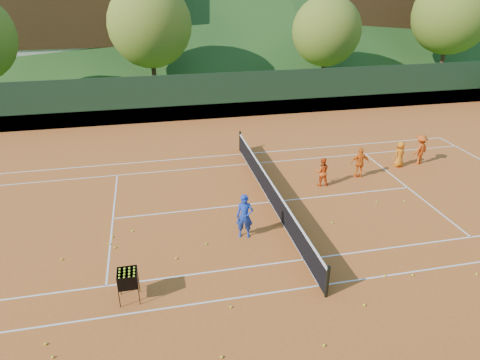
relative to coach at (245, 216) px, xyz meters
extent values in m
plane|color=#2D531A|center=(1.64, 2.31, -0.86)|extent=(400.00, 400.00, 0.00)
cube|color=#B1531C|center=(1.64, 2.31, -0.85)|extent=(40.00, 24.00, 0.02)
imported|color=#1936A4|center=(0.00, 0.00, 0.00)|extent=(0.70, 0.56, 1.67)
imported|color=#E55014|center=(4.31, 3.38, -0.17)|extent=(0.73, 0.61, 1.34)
imported|color=orange|center=(6.38, 3.83, -0.10)|extent=(0.90, 0.48, 1.46)
imported|color=orange|center=(8.87, 4.56, -0.18)|extent=(0.73, 0.58, 1.31)
imported|color=#CD4C12|center=(10.04, 4.67, -0.08)|extent=(1.11, 0.87, 1.51)
sphere|color=#D8F729|center=(-4.59, 0.21, -0.80)|extent=(0.07, 0.07, 0.07)
sphere|color=#D8F729|center=(5.94, 1.28, -0.80)|extent=(0.07, 0.07, 0.07)
sphere|color=#D8F729|center=(7.17, 1.15, -0.80)|extent=(0.07, 0.07, 0.07)
sphere|color=#D8F729|center=(-5.88, -4.36, -0.80)|extent=(0.07, 0.07, 0.07)
sphere|color=#D8F729|center=(3.82, -3.20, -0.80)|extent=(0.07, 0.07, 0.07)
sphere|color=#D8F729|center=(-4.41, -1.68, -0.80)|extent=(0.07, 0.07, 0.07)
sphere|color=#D8F729|center=(-4.71, 0.94, -0.80)|extent=(0.07, 0.07, 0.07)
sphere|color=#D8F729|center=(0.85, -5.44, -0.80)|extent=(0.07, 0.07, 0.07)
sphere|color=#D8F729|center=(2.57, -4.29, -0.80)|extent=(0.07, 0.07, 0.07)
sphere|color=#D8F729|center=(3.48, 0.14, -0.80)|extent=(0.07, 0.07, 0.07)
sphere|color=#D8F729|center=(-1.77, -5.25, -0.80)|extent=(0.07, 0.07, 0.07)
sphere|color=#D8F729|center=(-6.30, -0.12, -0.80)|extent=(0.07, 0.07, 0.07)
sphere|color=#D8F729|center=(-2.55, -0.88, -0.80)|extent=(0.07, 0.07, 0.07)
sphere|color=#D8F729|center=(4.69, -3.36, -0.80)|extent=(0.07, 0.07, 0.07)
sphere|color=#D8F729|center=(-6.13, -3.88, -0.80)|extent=(0.07, 0.07, 0.07)
sphere|color=#D8F729|center=(-1.45, -0.23, -0.80)|extent=(0.07, 0.07, 0.07)
sphere|color=#D8F729|center=(-4.00, 1.19, -0.80)|extent=(0.07, 0.07, 0.07)
sphere|color=#D8F729|center=(6.71, -3.75, -0.80)|extent=(0.07, 0.07, 0.07)
sphere|color=#D8F729|center=(-4.80, 0.48, -0.80)|extent=(0.07, 0.07, 0.07)
sphere|color=#D8F729|center=(-1.21, -3.55, -0.80)|extent=(0.07, 0.07, 0.07)
cube|color=silver|center=(1.64, -3.18, -0.83)|extent=(23.77, 0.06, 0.00)
cube|color=white|center=(1.64, 7.79, -0.83)|extent=(23.77, 0.06, 0.00)
cube|color=white|center=(1.64, -1.81, -0.83)|extent=(23.77, 0.06, 0.00)
cube|color=silver|center=(1.64, 6.42, -0.83)|extent=(23.77, 0.06, 0.00)
cube|color=white|center=(-4.76, 2.31, -0.83)|extent=(0.06, 8.23, 0.00)
cube|color=white|center=(8.04, 2.31, -0.83)|extent=(0.06, 8.23, 0.00)
cube|color=white|center=(1.64, 2.31, -0.83)|extent=(12.80, 0.06, 0.00)
cube|color=white|center=(1.64, 2.31, -0.83)|extent=(0.06, 10.97, 0.00)
cube|color=black|center=(1.64, 2.31, -0.39)|extent=(0.03, 11.97, 0.90)
cube|color=white|center=(1.64, 2.31, 0.08)|extent=(0.05, 11.97, 0.06)
cylinder|color=black|center=(1.64, -3.68, -0.29)|extent=(0.10, 0.10, 1.10)
cylinder|color=black|center=(1.64, 8.29, -0.29)|extent=(0.10, 0.10, 1.10)
cube|color=black|center=(1.64, 14.31, 0.66)|extent=(40.00, 0.05, 3.00)
cube|color=#1B5E29|center=(1.64, 14.31, -0.34)|extent=(40.40, 0.05, 1.00)
cylinder|color=black|center=(-4.30, -2.85, -0.56)|extent=(0.02, 0.02, 0.55)
cylinder|color=black|center=(-3.75, -2.85, -0.56)|extent=(0.02, 0.02, 0.55)
cylinder|color=black|center=(-4.30, -2.30, -0.56)|extent=(0.02, 0.02, 0.55)
cylinder|color=black|center=(-3.75, -2.30, -0.56)|extent=(0.02, 0.02, 0.55)
cube|color=black|center=(-4.02, -2.58, -0.29)|extent=(0.55, 0.55, 0.02)
cube|color=black|center=(-4.02, -2.85, -0.06)|extent=(0.55, 0.02, 0.45)
cube|color=black|center=(-4.02, -2.30, -0.06)|extent=(0.55, 0.02, 0.45)
cube|color=black|center=(-4.30, -2.58, -0.06)|extent=(0.02, 0.55, 0.45)
cube|color=black|center=(-3.75, -2.58, -0.06)|extent=(0.02, 0.55, 0.45)
sphere|color=#CCE526|center=(-4.23, -2.78, 0.13)|extent=(0.07, 0.07, 0.07)
sphere|color=#CCE526|center=(-4.23, -2.64, 0.13)|extent=(0.07, 0.07, 0.07)
sphere|color=#CCE526|center=(-4.23, -2.51, 0.13)|extent=(0.07, 0.07, 0.07)
sphere|color=#CCE526|center=(-4.23, -2.37, 0.13)|extent=(0.07, 0.07, 0.07)
sphere|color=#CCE526|center=(-4.09, -2.78, 0.13)|extent=(0.07, 0.07, 0.07)
sphere|color=#CCE526|center=(-4.09, -2.64, 0.13)|extent=(0.07, 0.07, 0.07)
sphere|color=#CCE526|center=(-4.09, -2.51, 0.13)|extent=(0.07, 0.07, 0.07)
sphere|color=#CCE526|center=(-4.09, -2.37, 0.13)|extent=(0.07, 0.07, 0.07)
sphere|color=#CCE526|center=(-3.95, -2.78, 0.13)|extent=(0.07, 0.07, 0.07)
sphere|color=#CCE526|center=(-3.95, -2.64, 0.13)|extent=(0.07, 0.07, 0.07)
sphere|color=#CCE526|center=(-3.95, -2.51, 0.13)|extent=(0.07, 0.07, 0.07)
sphere|color=#CCE526|center=(-3.95, -2.37, 0.13)|extent=(0.07, 0.07, 0.07)
sphere|color=#CCE526|center=(-3.82, -2.78, 0.13)|extent=(0.07, 0.07, 0.07)
sphere|color=#CCE526|center=(-3.82, -2.64, 0.13)|extent=(0.07, 0.07, 0.07)
sphere|color=#CCE526|center=(-3.82, -2.51, 0.13)|extent=(0.07, 0.07, 0.07)
sphere|color=#CCE526|center=(-3.82, -2.37, 0.13)|extent=(0.07, 0.07, 0.07)
cube|color=beige|center=(-8.36, 32.31, 0.58)|extent=(12.00, 9.00, 2.88)
cube|color=#341F0E|center=(-8.36, 32.31, 4.26)|extent=(12.24, 9.18, 4.48)
cube|color=beige|center=(7.64, 36.31, 0.40)|extent=(11.00, 8.00, 2.52)
cube|color=#341F0E|center=(7.64, 36.31, 3.62)|extent=(11.22, 8.16, 3.92)
cube|color=beige|center=(21.64, 32.31, 0.49)|extent=(10.00, 8.00, 2.70)
cube|color=#38200F|center=(21.64, 32.31, 3.94)|extent=(10.20, 8.16, 4.20)
cylinder|color=#3C2618|center=(-2.36, 22.31, 0.58)|extent=(0.36, 0.36, 2.88)
sphere|color=#54771F|center=(-2.36, 22.31, 4.34)|extent=(6.40, 6.40, 6.40)
cylinder|color=#3D2818|center=(11.64, 21.31, 0.40)|extent=(0.36, 0.36, 2.52)
sphere|color=#50711E|center=(11.64, 21.31, 3.69)|extent=(5.60, 5.60, 5.60)
cylinder|color=#41281A|center=(23.64, 22.31, 0.67)|extent=(0.36, 0.36, 3.06)
sphere|color=#4E6F1D|center=(23.64, 22.31, 4.67)|extent=(6.80, 6.80, 6.80)
camera|label=1|loc=(-2.95, -12.83, 7.75)|focal=32.00mm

